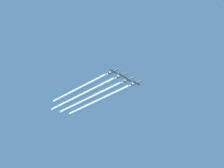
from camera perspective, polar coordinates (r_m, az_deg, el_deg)
The scene contains 8 objects.
jet_far_left at distance 328.03m, azimuth 3.15°, elevation 0.16°, with size 7.47×10.88×2.62m.
jet_inner_left at distance 323.15m, azimuth 2.17°, elevation 0.58°, with size 7.47×10.88×2.62m.
jet_center at distance 318.16m, azimuth 1.33°, elevation 1.13°, with size 7.47×10.88×2.62m.
jet_inner_right at distance 313.59m, azimuth 0.27°, elevation 1.61°, with size 7.47×10.88×2.62m.
smoke_trail_far_left at distance 350.25m, azimuth -1.57°, elevation -2.07°, with size 2.62×66.14×2.62m.
smoke_trail_inner_left at distance 346.39m, azimuth -2.67°, elevation -1.76°, with size 2.62×68.15×2.62m.
smoke_trail_center at distance 342.39m, azimuth -3.65°, elevation -1.35°, with size 2.62×70.33×2.62m.
smoke_trail_inner_right at distance 334.27m, azimuth -3.99°, elevation -0.57°, with size 2.62×58.02×2.62m.
Camera 1 is at (203.73, 179.79, 1.83)m, focal length 73.29 mm.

